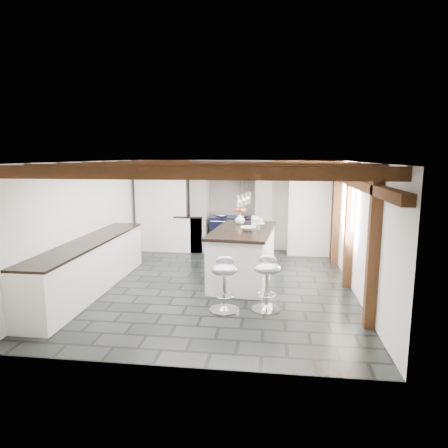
# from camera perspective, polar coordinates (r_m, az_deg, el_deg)

# --- Properties ---
(ground) EXTENTS (6.00, 6.00, 0.00)m
(ground) POSITION_cam_1_polar(r_m,az_deg,el_deg) (7.62, -1.13, -8.68)
(ground) COLOR black
(ground) RESTS_ON ground
(room_shell) EXTENTS (6.00, 6.03, 6.00)m
(room_shell) POSITION_cam_1_polar(r_m,az_deg,el_deg) (8.83, -3.74, 0.98)
(room_shell) COLOR white
(room_shell) RESTS_ON ground
(range_cooker) EXTENTS (1.00, 0.63, 0.99)m
(range_cooker) POSITION_cam_1_polar(r_m,az_deg,el_deg) (10.07, 1.05, -1.37)
(range_cooker) COLOR black
(range_cooker) RESTS_ON ground
(kitchen_island) EXTENTS (1.27, 2.16, 1.37)m
(kitchen_island) POSITION_cam_1_polar(r_m,az_deg,el_deg) (7.73, 2.74, -4.37)
(kitchen_island) COLOR white
(kitchen_island) RESTS_ON ground
(bar_stool_near) EXTENTS (0.54, 0.54, 0.88)m
(bar_stool_near) POSITION_cam_1_polar(r_m,az_deg,el_deg) (6.30, 6.20, -7.51)
(bar_stool_near) COLOR silver
(bar_stool_near) RESTS_ON ground
(bar_stool_far) EXTENTS (0.48, 0.48, 0.87)m
(bar_stool_far) POSITION_cam_1_polar(r_m,az_deg,el_deg) (6.24, 0.04, -7.70)
(bar_stool_far) COLOR silver
(bar_stool_far) RESTS_ON ground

